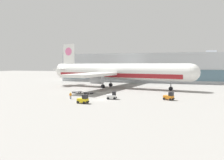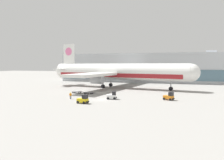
{
  "view_description": "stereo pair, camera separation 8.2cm",
  "coord_description": "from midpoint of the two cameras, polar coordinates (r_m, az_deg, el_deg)",
  "views": [
    {
      "loc": [
        17.75,
        -50.35,
        8.71
      ],
      "look_at": [
        -1.14,
        12.32,
        4.0
      ],
      "focal_mm": 35.0,
      "sensor_mm": 36.0,
      "label": 1
    },
    {
      "loc": [
        17.83,
        -50.32,
        8.71
      ],
      "look_at": [
        -1.14,
        12.32,
        4.0
      ],
      "focal_mm": 35.0,
      "sensor_mm": 36.0,
      "label": 2
    }
  ],
  "objects": [
    {
      "name": "baggage_dolly_second",
      "position": [
        64.81,
        -6.1,
        -3.28
      ],
      "size": [
        3.71,
        1.54,
        0.48
      ],
      "rotation": [
        0.0,
        0.0,
        -0.01
      ],
      "color": "#56565B",
      "rests_on": "ground_plane"
    },
    {
      "name": "airplane_main",
      "position": [
        81.06,
        0.74,
        2.09
      ],
      "size": [
        57.73,
        48.66,
        17.0
      ],
      "rotation": [
        0.0,
        0.0,
        -0.17
      ],
      "color": "white",
      "rests_on": "ground_plane"
    },
    {
      "name": "ground_crew_near",
      "position": [
        55.93,
        -10.82,
        -3.89
      ],
      "size": [
        0.49,
        0.38,
        1.7
      ],
      "rotation": [
        0.0,
        0.0,
        3.71
      ],
      "color": "black",
      "rests_on": "ground_plane"
    },
    {
      "name": "terminal_building",
      "position": [
        111.85,
        10.04,
        3.17
      ],
      "size": [
        90.0,
        18.2,
        14.0
      ],
      "color": "#B2B7BC",
      "rests_on": "ground_plane"
    },
    {
      "name": "baggage_tug_far",
      "position": [
        54.69,
        0.01,
        -4.12
      ],
      "size": [
        2.68,
        2.06,
        2.0
      ],
      "rotation": [
        0.0,
        0.0,
        0.21
      ],
      "color": "silver",
      "rests_on": "ground_plane"
    },
    {
      "name": "baggage_tug_foreground",
      "position": [
        55.05,
        14.69,
        -4.2
      ],
      "size": [
        2.79,
        2.36,
        2.0
      ],
      "rotation": [
        0.0,
        0.0,
        -0.39
      ],
      "color": "orange",
      "rests_on": "ground_plane"
    },
    {
      "name": "baggage_tug_mid",
      "position": [
        49.18,
        -7.54,
        -5.08
      ],
      "size": [
        2.63,
        1.95,
        2.0
      ],
      "rotation": [
        0.0,
        0.0,
        -0.15
      ],
      "color": "yellow",
      "rests_on": "ground_plane"
    },
    {
      "name": "baggage_dolly_lead",
      "position": [
        66.94,
        -9.2,
        -3.08
      ],
      "size": [
        3.71,
        1.54,
        0.48
      ],
      "rotation": [
        0.0,
        0.0,
        -0.01
      ],
      "color": "#56565B",
      "rests_on": "ground_plane"
    },
    {
      "name": "traffic_cone_near",
      "position": [
        59.7,
        -0.01,
        -4.02
      ],
      "size": [
        0.4,
        0.4,
        0.55
      ],
      "color": "black",
      "rests_on": "ground_plane"
    },
    {
      "name": "ground_plane",
      "position": [
        54.09,
        -2.66,
        -5.15
      ],
      "size": [
        400.0,
        400.0,
        0.0
      ],
      "primitive_type": "plane",
      "color": "gray"
    }
  ]
}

